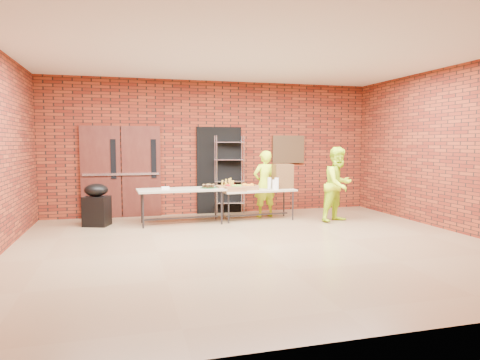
{
  "coord_description": "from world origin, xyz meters",
  "views": [
    {
      "loc": [
        -2.14,
        -6.71,
        1.72
      ],
      "look_at": [
        0.07,
        1.4,
        0.98
      ],
      "focal_mm": 32.0,
      "sensor_mm": 36.0,
      "label": 1
    }
  ],
  "objects_px": {
    "table_left": "(181,192)",
    "covered_grill": "(97,205)",
    "wire_rack": "(229,175)",
    "coffee_dispenser": "(282,176)",
    "volunteer_man": "(338,184)",
    "volunteer_woman": "(264,184)",
    "table_right": "(258,192)"
  },
  "relations": [
    {
      "from": "table_left",
      "to": "covered_grill",
      "type": "bearing_deg",
      "value": 169.94
    },
    {
      "from": "wire_rack",
      "to": "coffee_dispenser",
      "type": "height_order",
      "value": "wire_rack"
    },
    {
      "from": "table_left",
      "to": "covered_grill",
      "type": "height_order",
      "value": "covered_grill"
    },
    {
      "from": "volunteer_man",
      "to": "volunteer_woman",
      "type": "bearing_deg",
      "value": 121.75
    },
    {
      "from": "wire_rack",
      "to": "table_left",
      "type": "height_order",
      "value": "wire_rack"
    },
    {
      "from": "volunteer_woman",
      "to": "volunteer_man",
      "type": "xyz_separation_m",
      "value": [
        1.37,
        -0.97,
        0.05
      ]
    },
    {
      "from": "volunteer_woman",
      "to": "table_right",
      "type": "bearing_deg",
      "value": 38.72
    },
    {
      "from": "covered_grill",
      "to": "wire_rack",
      "type": "bearing_deg",
      "value": 36.15
    },
    {
      "from": "wire_rack",
      "to": "table_right",
      "type": "distance_m",
      "value": 1.12
    },
    {
      "from": "covered_grill",
      "to": "coffee_dispenser",
      "type": "bearing_deg",
      "value": 20.47
    },
    {
      "from": "wire_rack",
      "to": "volunteer_man",
      "type": "relative_size",
      "value": 1.16
    },
    {
      "from": "wire_rack",
      "to": "coffee_dispenser",
      "type": "bearing_deg",
      "value": -27.6
    },
    {
      "from": "volunteer_man",
      "to": "wire_rack",
      "type": "bearing_deg",
      "value": 117.74
    },
    {
      "from": "wire_rack",
      "to": "table_right",
      "type": "bearing_deg",
      "value": -56.0
    },
    {
      "from": "table_left",
      "to": "covered_grill",
      "type": "relative_size",
      "value": 2.1
    },
    {
      "from": "volunteer_man",
      "to": "table_right",
      "type": "bearing_deg",
      "value": 134.91
    },
    {
      "from": "table_right",
      "to": "coffee_dispenser",
      "type": "xyz_separation_m",
      "value": [
        0.63,
        0.14,
        0.33
      ]
    },
    {
      "from": "covered_grill",
      "to": "volunteer_woman",
      "type": "height_order",
      "value": "volunteer_woman"
    },
    {
      "from": "wire_rack",
      "to": "volunteer_woman",
      "type": "bearing_deg",
      "value": -34.12
    },
    {
      "from": "wire_rack",
      "to": "volunteer_man",
      "type": "height_order",
      "value": "wire_rack"
    },
    {
      "from": "table_right",
      "to": "volunteer_woman",
      "type": "height_order",
      "value": "volunteer_woman"
    },
    {
      "from": "table_right",
      "to": "covered_grill",
      "type": "xyz_separation_m",
      "value": [
        -3.43,
        0.19,
        -0.18
      ]
    },
    {
      "from": "wire_rack",
      "to": "table_right",
      "type": "xyz_separation_m",
      "value": [
        0.4,
        -1.0,
        -0.32
      ]
    },
    {
      "from": "coffee_dispenser",
      "to": "wire_rack",
      "type": "bearing_deg",
      "value": 140.34
    },
    {
      "from": "wire_rack",
      "to": "volunteer_man",
      "type": "bearing_deg",
      "value": -27.09
    },
    {
      "from": "table_left",
      "to": "wire_rack",
      "type": "bearing_deg",
      "value": 35.86
    },
    {
      "from": "wire_rack",
      "to": "coffee_dispenser",
      "type": "xyz_separation_m",
      "value": [
        1.04,
        -0.86,
        0.01
      ]
    },
    {
      "from": "table_left",
      "to": "coffee_dispenser",
      "type": "height_order",
      "value": "coffee_dispenser"
    },
    {
      "from": "table_left",
      "to": "volunteer_man",
      "type": "xyz_separation_m",
      "value": [
        3.35,
        -0.62,
        0.13
      ]
    },
    {
      "from": "covered_grill",
      "to": "volunteer_man",
      "type": "xyz_separation_m",
      "value": [
        5.07,
        -0.85,
        0.37
      ]
    },
    {
      "from": "volunteer_man",
      "to": "table_left",
      "type": "bearing_deg",
      "value": 146.39
    },
    {
      "from": "table_left",
      "to": "table_right",
      "type": "xyz_separation_m",
      "value": [
        1.71,
        0.04,
        -0.06
      ]
    }
  ]
}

